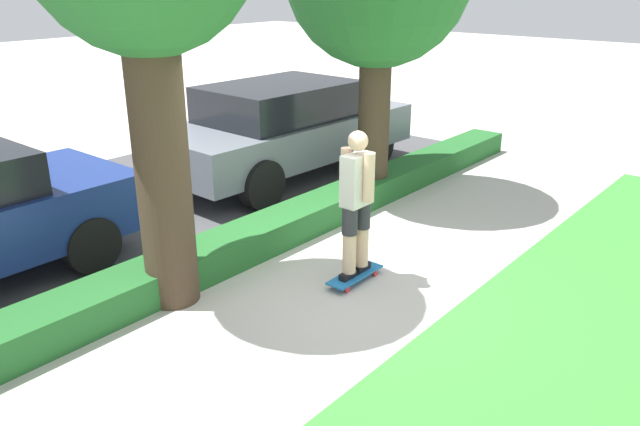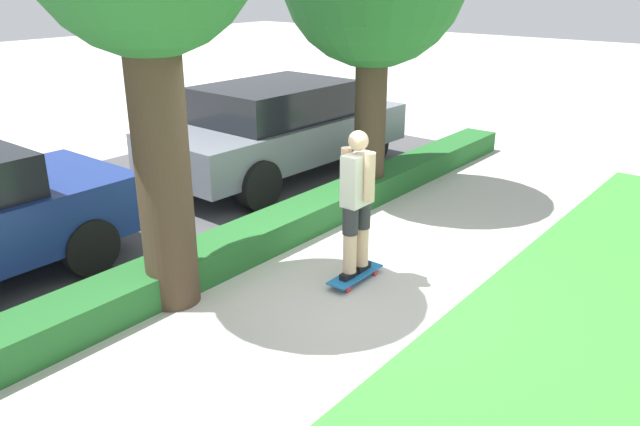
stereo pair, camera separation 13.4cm
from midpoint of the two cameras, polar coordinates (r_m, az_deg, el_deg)
name	(u,v)px [view 1 (the left image)]	position (r m, az deg, el deg)	size (l,w,h in m)	color
ground_plane	(358,290)	(6.92, 4.07, -7.07)	(60.00, 60.00, 0.00)	#BCB7AD
street_asphalt	(135,205)	(9.76, -16.23, 0.70)	(12.79, 5.00, 0.01)	#474749
hedge_row	(255,238)	(7.79, -5.44, -2.29)	(12.79, 0.60, 0.37)	#236028
skateboard	(355,275)	(7.08, 3.76, -5.71)	(0.77, 0.24, 0.09)	#1E6BAD
skater_person	(357,201)	(6.73, 3.94, 1.12)	(0.49, 0.42, 1.65)	black
parked_car_middle	(284,128)	(10.57, -2.97, 7.80)	(4.74, 2.05, 1.59)	slate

